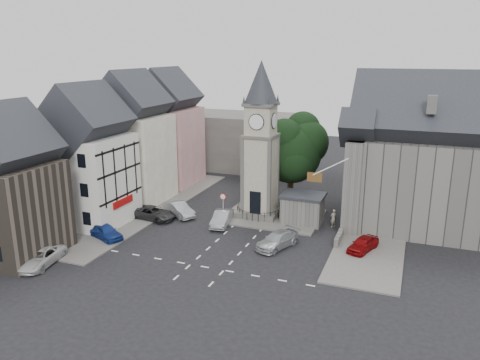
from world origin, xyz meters
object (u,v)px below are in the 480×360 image
at_px(stone_shelter, 303,208).
at_px(pedestrian, 333,218).
at_px(clock_tower, 261,141).
at_px(car_west_blue, 105,231).
at_px(car_east_red, 363,244).

height_order(stone_shelter, pedestrian, stone_shelter).
bearing_deg(clock_tower, car_west_blue, -135.39).
xyz_separation_m(clock_tower, car_east_red, (11.50, -5.59, -7.46)).
xyz_separation_m(car_west_blue, pedestrian, (19.50, 10.72, 0.21)).
xyz_separation_m(car_east_red, pedestrian, (-3.50, 4.98, 0.26)).
distance_m(car_west_blue, pedestrian, 22.26).
xyz_separation_m(stone_shelter, car_east_red, (6.70, -5.10, -0.89)).
relative_size(stone_shelter, car_west_blue, 1.02).
relative_size(stone_shelter, pedestrian, 2.33).
xyz_separation_m(clock_tower, car_west_blue, (-11.50, -11.34, -7.40)).
bearing_deg(stone_shelter, pedestrian, -2.27).
bearing_deg(stone_shelter, car_east_red, -37.30).
distance_m(stone_shelter, car_west_blue, 19.60).
bearing_deg(clock_tower, stone_shelter, -5.84).
height_order(clock_tower, car_west_blue, clock_tower).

